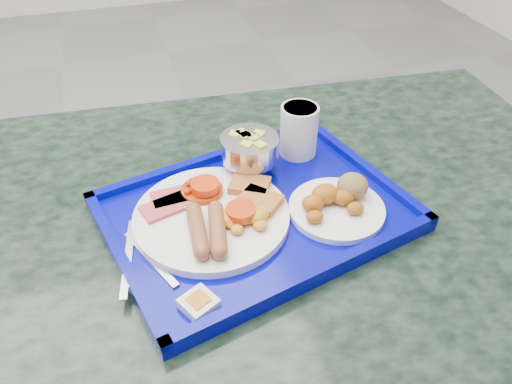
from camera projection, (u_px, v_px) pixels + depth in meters
floor at (63, 308)px, 1.69m from camera, size 6.00×6.00×0.00m
table at (259, 293)px, 0.98m from camera, size 1.35×0.95×0.81m
tray at (256, 213)px, 0.84m from camera, size 0.55×0.45×0.03m
main_plate at (216, 214)px, 0.81m from camera, size 0.25×0.25×0.04m
bread_plate at (338, 202)px, 0.83m from camera, size 0.16×0.16×0.05m
fruit_bowl at (250, 149)px, 0.89m from camera, size 0.11×0.11×0.07m
juice_cup at (299, 129)px, 0.93m from camera, size 0.07×0.07×0.10m
spoon at (162, 227)px, 0.80m from camera, size 0.09×0.18×0.01m
knife at (128, 257)px, 0.75m from camera, size 0.04×0.16×0.00m
jam_packet at (199, 303)px, 0.67m from camera, size 0.06×0.06×0.02m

